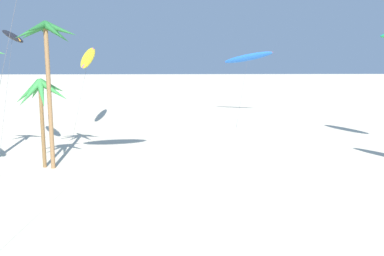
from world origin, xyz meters
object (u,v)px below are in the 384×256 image
palm_tree_3 (46,43)px  flying_kite_9 (88,57)px  palm_tree_2 (40,95)px  flying_kite_3 (248,57)px  flying_kite_8 (12,36)px

palm_tree_3 → flying_kite_9: palm_tree_3 is taller
palm_tree_3 → palm_tree_2: bearing=155.9°
palm_tree_2 → palm_tree_3: palm_tree_3 is taller
palm_tree_2 → flying_kite_3: flying_kite_3 is taller
flying_kite_3 → flying_kite_8: flying_kite_8 is taller
palm_tree_3 → flying_kite_3: (18.26, 25.01, -1.69)m
palm_tree_2 → palm_tree_3: (0.71, -0.32, 3.80)m
palm_tree_3 → flying_kite_9: (-0.52, 17.33, -1.46)m
flying_kite_8 → flying_kite_9: size_ratio=0.98×
palm_tree_2 → flying_kite_9: (0.19, 17.02, 2.34)m
flying_kite_8 → palm_tree_2: bearing=-46.9°
palm_tree_2 → palm_tree_3: size_ratio=0.62×
palm_tree_3 → flying_kite_3: size_ratio=1.04×
flying_kite_3 → flying_kite_9: 20.29m
palm_tree_2 → flying_kite_8: flying_kite_8 is taller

